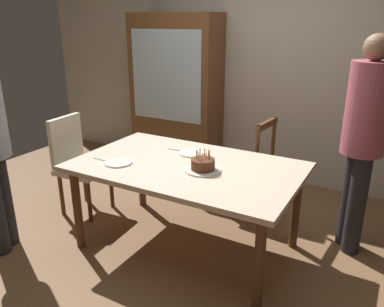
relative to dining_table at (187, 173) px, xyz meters
The scene contains 12 objects.
ground 0.67m from the dining_table, ahead, with size 6.40×6.40×0.00m, color brown.
back_wall 1.96m from the dining_table, 90.00° to the left, with size 6.40×0.10×2.60m, color beige.
dining_table is the anchor object (origin of this frame).
birthday_cake 0.22m from the dining_table, 16.48° to the right, with size 0.28×0.28×0.16m.
plate_near_celebrant 0.55m from the dining_table, 153.41° to the right, with size 0.22×0.22×0.01m, color white.
plate_far_side 0.27m from the dining_table, 109.96° to the left, with size 0.22×0.22×0.01m, color white.
fork_near_celebrant 0.70m from the dining_table, 158.68° to the right, with size 0.18×0.02×0.01m, color silver.
fork_far_side 0.37m from the dining_table, 133.91° to the left, with size 0.18×0.02×0.01m, color silver.
chair_spindle_back 0.90m from the dining_table, 77.36° to the left, with size 0.48×0.48×0.95m.
chair_upholstered 1.28m from the dining_table, behind, with size 0.47×0.47×0.95m.
person_guest 1.40m from the dining_table, 28.87° to the left, with size 0.32×0.32×1.73m.
china_cabinet 1.90m from the dining_table, 124.01° to the left, with size 1.10×0.45×1.90m.
Camera 1 is at (1.40, -2.41, 1.82)m, focal length 35.56 mm.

